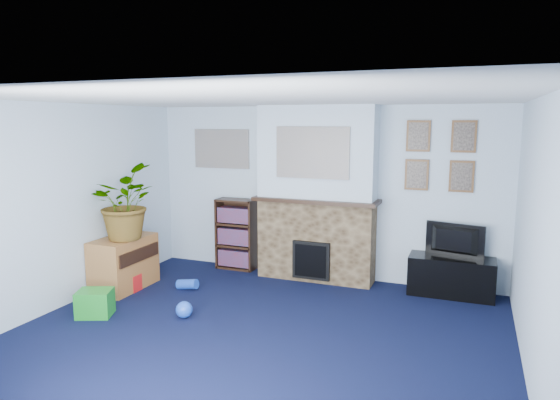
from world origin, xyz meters
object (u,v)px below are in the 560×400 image
at_px(tv_stand, 451,278).
at_px(sideboard, 124,262).
at_px(television, 453,241).
at_px(bookshelf, 236,235).

xyz_separation_m(tv_stand, sideboard, (-4.04, -1.28, 0.12)).
bearing_deg(sideboard, television, 17.88).
bearing_deg(tv_stand, bookshelf, 178.57).
height_order(television, bookshelf, bookshelf).
height_order(bookshelf, sideboard, bookshelf).
bearing_deg(tv_stand, television, 90.00).
xyz_separation_m(television, sideboard, (-4.04, -1.30, -0.35)).
xyz_separation_m(tv_stand, television, (0.00, 0.02, 0.48)).
relative_size(tv_stand, television, 1.42).
bearing_deg(television, sideboard, 31.00).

